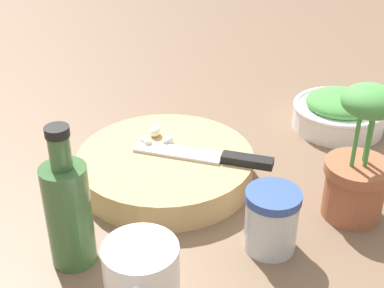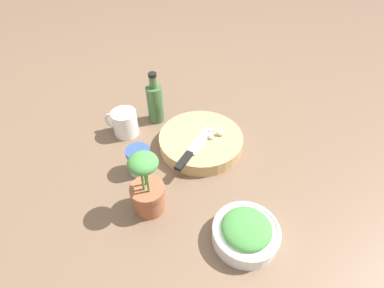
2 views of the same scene
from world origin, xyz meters
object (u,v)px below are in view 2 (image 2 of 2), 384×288
cutting_board (201,141)px  herb_bowl (246,232)px  garlic_cloves (215,133)px  oil_bottle (155,102)px  chef_knife (193,150)px  coffee_mug (124,123)px  potted_herb (147,189)px  spice_jar (139,160)px

cutting_board → herb_bowl: bearing=165.2°
garlic_cloves → oil_bottle: (0.23, 0.10, 0.03)m
oil_bottle → chef_knife: bearing=-179.5°
coffee_mug → oil_bottle: 0.13m
herb_bowl → oil_bottle: bearing=-3.2°
garlic_cloves → coffee_mug: bearing=46.8°
garlic_cloves → herb_bowl: bearing=157.7°
potted_herb → oil_bottle: bearing=-29.5°
garlic_cloves → coffee_mug: size_ratio=0.62×
spice_jar → chef_knife: bearing=-107.5°
herb_bowl → spice_jar: spice_jar is taller
chef_knife → garlic_cloves: garlic_cloves is taller
cutting_board → oil_bottle: size_ratio=1.43×
herb_bowl → coffee_mug: coffee_mug is taller
spice_jar → garlic_cloves: bearing=-95.6°
chef_knife → herb_bowl: size_ratio=1.20×
coffee_mug → potted_herb: size_ratio=0.51×
herb_bowl → spice_jar: (0.36, 0.13, 0.01)m
coffee_mug → potted_herb: bearing=168.6°
chef_knife → potted_herb: potted_herb is taller
chef_knife → oil_bottle: size_ratio=1.05×
cutting_board → chef_knife: (-0.04, 0.06, 0.03)m
spice_jar → oil_bottle: oil_bottle is taller
garlic_cloves → potted_herb: bearing=111.1°
herb_bowl → oil_bottle: 0.56m
garlic_cloves → spice_jar: bearing=84.4°
cutting_board → coffee_mug: size_ratio=2.71×
chef_knife → herb_bowl: herb_bowl is taller
potted_herb → chef_knife: bearing=-65.3°
cutting_board → herb_bowl: (-0.35, 0.09, 0.01)m
herb_bowl → chef_knife: bearing=-6.2°
cutting_board → oil_bottle: (0.21, 0.06, 0.06)m
chef_knife → garlic_cloves: (0.03, -0.10, 0.00)m
cutting_board → chef_knife: size_ratio=1.36×
coffee_mug → potted_herb: (-0.33, 0.07, 0.04)m
oil_bottle → spice_jar: bearing=141.9°
chef_knife → coffee_mug: bearing=178.4°
oil_bottle → potted_herb: potted_herb is taller
cutting_board → potted_herb: bearing=117.6°
garlic_cloves → oil_bottle: bearing=24.5°
chef_knife → coffee_mug: 0.28m
cutting_board → potted_herb: 0.30m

